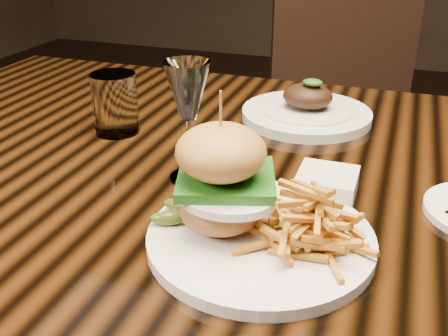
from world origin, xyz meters
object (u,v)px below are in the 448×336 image
(wine_glass, at_px, (188,95))
(burger_plate, at_px, (258,208))
(dining_table, at_px, (282,211))
(chair_far, at_px, (346,110))
(far_dish, at_px, (307,111))

(wine_glass, bearing_deg, burger_plate, -42.62)
(dining_table, relative_size, chair_far, 1.68)
(dining_table, bearing_deg, burger_plate, -85.49)
(dining_table, relative_size, burger_plate, 5.95)
(dining_table, distance_m, wine_glass, 0.25)
(dining_table, bearing_deg, wine_glass, -147.38)
(burger_plate, bearing_deg, chair_far, 85.26)
(far_dish, relative_size, chair_far, 0.26)
(far_dish, distance_m, chair_far, 0.71)
(dining_table, distance_m, chair_far, 0.90)
(dining_table, height_order, far_dish, far_dish)
(dining_table, bearing_deg, far_dish, 92.69)
(burger_plate, xyz_separation_m, chair_far, (-0.02, 1.09, -0.26))
(burger_plate, height_order, far_dish, burger_plate)
(chair_far, bearing_deg, far_dish, -111.23)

